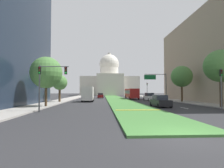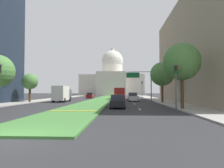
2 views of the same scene
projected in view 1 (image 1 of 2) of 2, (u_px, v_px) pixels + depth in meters
name	position (u px, v px, depth m)	size (l,w,h in m)	color
ground_plane	(115.00, 98.00, 58.10)	(260.00, 260.00, 0.00)	#2B2B2D
grass_median	(116.00, 99.00, 53.22)	(5.67, 88.10, 0.14)	#427A38
median_curb_nose	(138.00, 110.00, 21.27)	(5.10, 0.50, 0.04)	gold
lane_dashes_right	(138.00, 98.00, 58.83)	(0.16, 71.42, 0.01)	silver
sidewalk_left	(65.00, 100.00, 47.63)	(4.00, 88.10, 0.15)	#9E9991
sidewalk_right	(169.00, 100.00, 49.04)	(4.00, 88.10, 0.15)	#9E9991
capitol_building	(109.00, 82.00, 106.40)	(31.08, 24.81, 24.17)	beige
traffic_light_near_left	(47.00, 78.00, 20.91)	(3.34, 0.35, 5.20)	#515456
traffic_light_near_right	(221.00, 83.00, 23.73)	(0.28, 0.35, 5.20)	#515456
traffic_light_far_right	(147.00, 88.00, 62.79)	(0.28, 0.35, 5.20)	#515456
overhead_guide_sign	(158.00, 81.00, 44.76)	(5.37, 0.20, 6.50)	#515456
street_tree_left_near	(46.00, 73.00, 26.85)	(4.51, 4.51, 7.20)	#4C3823
street_tree_right_near	(220.00, 66.00, 25.83)	(4.46, 4.46, 7.99)	#4C3823
street_tree_left_mid	(60.00, 83.00, 38.18)	(3.06, 3.06, 5.57)	#4C3823
street_tree_right_mid	(182.00, 77.00, 38.75)	(4.36, 4.36, 7.50)	#4C3823
sedan_lead_stopped	(160.00, 101.00, 27.27)	(2.08, 4.43, 1.74)	black
sedan_midblock	(150.00, 97.00, 44.99)	(2.15, 4.66, 1.86)	silver
sedan_distant	(101.00, 96.00, 61.20)	(1.93, 4.44, 1.66)	maroon
box_truck_delivery	(88.00, 94.00, 40.64)	(2.40, 6.40, 3.20)	#4C5156
city_bus	(132.00, 93.00, 53.94)	(2.62, 11.00, 2.95)	#B21E1E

